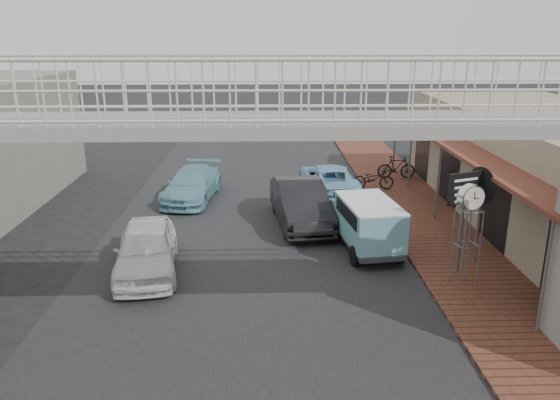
{
  "coord_description": "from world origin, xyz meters",
  "views": [
    {
      "loc": [
        0.59,
        -14.11,
        6.79
      ],
      "look_at": [
        1.02,
        1.95,
        1.8
      ],
      "focal_mm": 35.0,
      "sensor_mm": 36.0,
      "label": 1
    }
  ],
  "objects": [
    {
      "name": "white_hatchback",
      "position": [
        -2.91,
        0.7,
        0.73
      ],
      "size": [
        2.29,
        4.46,
        1.45
      ],
      "primitive_type": "imported",
      "rotation": [
        0.0,
        0.0,
        0.14
      ],
      "color": "white",
      "rests_on": "ground"
    },
    {
      "name": "angkot_curb",
      "position": [
        3.31,
        8.69,
        0.65
      ],
      "size": [
        2.41,
        4.77,
        1.3
      ],
      "primitive_type": "imported",
      "rotation": [
        0.0,
        0.0,
        3.2
      ],
      "color": "#7EBBDA",
      "rests_on": "ground"
    },
    {
      "name": "ground",
      "position": [
        0.0,
        0.0,
        0.0
      ],
      "size": [
        120.0,
        120.0,
        0.0
      ],
      "primitive_type": "plane",
      "color": "black",
      "rests_on": "ground"
    },
    {
      "name": "motorcycle_far",
      "position": [
        6.76,
        10.77,
        0.63
      ],
      "size": [
        1.79,
        0.53,
        1.07
      ],
      "primitive_type": "imported",
      "rotation": [
        0.0,
        0.0,
        1.56
      ],
      "color": "black",
      "rests_on": "sidewalk"
    },
    {
      "name": "arrow_sign",
      "position": [
        6.86,
        0.61,
        2.57
      ],
      "size": [
        1.85,
        1.25,
        3.06
      ],
      "rotation": [
        0.0,
        0.0,
        0.38
      ],
      "color": "#59595B",
      "rests_on": "sidewalk"
    },
    {
      "name": "dark_sedan",
      "position": [
        1.85,
        4.77,
        0.8
      ],
      "size": [
        2.24,
        4.99,
        1.59
      ],
      "primitive_type": "imported",
      "rotation": [
        0.0,
        0.0,
        0.12
      ],
      "color": "black",
      "rests_on": "ground"
    },
    {
      "name": "sidewalk",
      "position": [
        6.5,
        3.0,
        0.05
      ],
      "size": [
        3.0,
        40.0,
        0.1
      ],
      "primitive_type": "cube",
      "color": "brown",
      "rests_on": "ground"
    },
    {
      "name": "road_strip",
      "position": [
        0.0,
        0.0,
        0.01
      ],
      "size": [
        10.0,
        60.0,
        0.01
      ],
      "primitive_type": "cube",
      "color": "black",
      "rests_on": "ground"
    },
    {
      "name": "motorcycle_near",
      "position": [
        5.3,
        8.95,
        0.58
      ],
      "size": [
        1.85,
        0.71,
        0.96
      ],
      "primitive_type": "imported",
      "rotation": [
        0.0,
        0.0,
        1.53
      ],
      "color": "black",
      "rests_on": "sidewalk"
    },
    {
      "name": "angkot_far",
      "position": [
        -2.5,
        7.95,
        0.65
      ],
      "size": [
        2.39,
        4.69,
        1.3
      ],
      "primitive_type": "imported",
      "rotation": [
        0.0,
        0.0,
        -0.13
      ],
      "color": "#6AA9B8",
      "rests_on": "ground"
    },
    {
      "name": "angkot_van",
      "position": [
        3.81,
        2.2,
        1.08
      ],
      "size": [
        1.97,
        3.62,
        1.69
      ],
      "rotation": [
        0.0,
        0.0,
        0.13
      ],
      "color": "black",
      "rests_on": "ground"
    },
    {
      "name": "street_clock",
      "position": [
        5.97,
        -0.58,
        2.48
      ],
      "size": [
        0.74,
        0.67,
        2.87
      ],
      "rotation": [
        0.0,
        0.0,
        0.26
      ],
      "color": "#59595B",
      "rests_on": "sidewalk"
    },
    {
      "name": "footbridge",
      "position": [
        0.0,
        -4.0,
        3.18
      ],
      "size": [
        16.4,
        2.4,
        6.34
      ],
      "color": "gray",
      "rests_on": "ground"
    }
  ]
}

